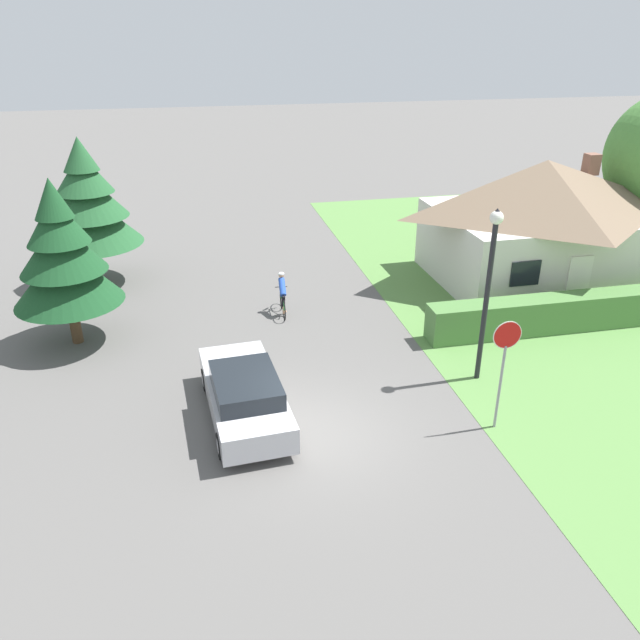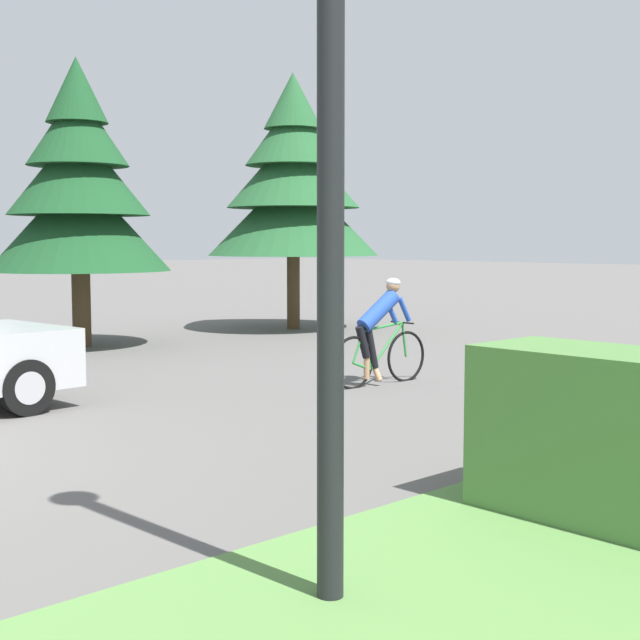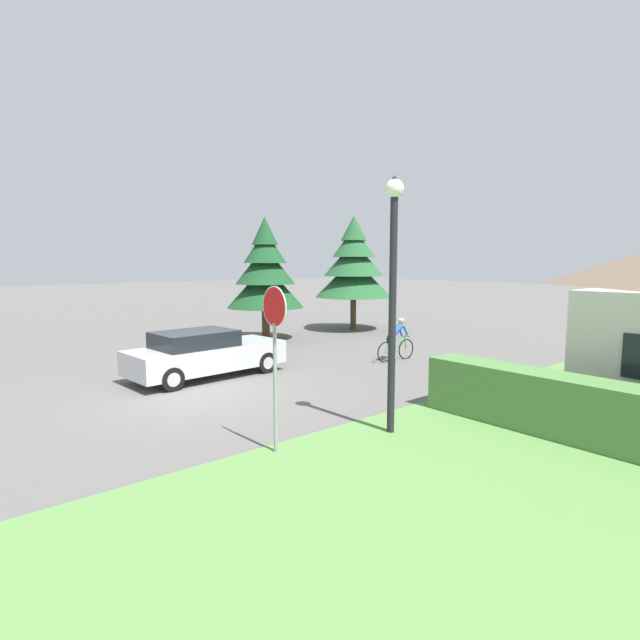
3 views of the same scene
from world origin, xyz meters
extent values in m
plane|color=#5B5956|center=(0.00, 0.00, 0.00)|extent=(140.00, 140.00, 0.00)
cube|color=#BCBCC1|center=(-1.78, 1.27, 0.60)|extent=(2.12, 4.74, 0.69)
cube|color=black|center=(-1.75, 0.87, 1.18)|extent=(1.73, 2.32, 0.46)
cylinder|color=black|center=(-2.70, 2.79, 0.32)|extent=(0.26, 0.66, 0.65)
cylinder|color=#ADADB2|center=(-2.70, 2.79, 0.32)|extent=(0.26, 0.39, 0.38)
cylinder|color=black|center=(-1.08, 2.90, 0.32)|extent=(0.26, 0.66, 0.65)
cylinder|color=#ADADB2|center=(-1.08, 2.90, 0.32)|extent=(0.26, 0.39, 0.38)
cylinder|color=black|center=(-2.48, -0.35, 0.32)|extent=(0.26, 0.66, 0.65)
cylinder|color=#ADADB2|center=(-2.48, -0.35, 0.32)|extent=(0.26, 0.39, 0.38)
cylinder|color=black|center=(-0.86, -0.24, 0.32)|extent=(0.26, 0.66, 0.65)
cylinder|color=#ADADB2|center=(-0.86, -0.24, 0.32)|extent=(0.26, 0.39, 0.38)
torus|color=black|center=(0.17, 6.93, 0.34)|extent=(0.08, 0.73, 0.73)
torus|color=black|center=(0.23, 7.94, 0.34)|extent=(0.08, 0.73, 0.73)
cylinder|color=#338C3F|center=(0.19, 7.18, 0.49)|extent=(0.05, 0.18, 0.55)
cylinder|color=#338C3F|center=(0.21, 7.56, 0.53)|extent=(0.07, 0.63, 0.64)
cylinder|color=#338C3F|center=(0.20, 7.49, 0.80)|extent=(0.08, 0.75, 0.10)
cylinder|color=#338C3F|center=(0.18, 7.09, 0.28)|extent=(0.05, 0.34, 0.15)
cylinder|color=#338C3F|center=(0.18, 7.02, 0.56)|extent=(0.04, 0.21, 0.43)
cylinder|color=#338C3F|center=(0.22, 7.90, 0.59)|extent=(0.04, 0.12, 0.50)
cylinder|color=black|center=(0.22, 7.86, 0.83)|extent=(0.44, 0.05, 0.02)
ellipsoid|color=black|center=(0.18, 7.11, 0.79)|extent=(0.09, 0.20, 0.05)
cylinder|color=black|center=(0.19, 7.10, 0.61)|extent=(0.12, 0.25, 0.46)
cylinder|color=black|center=(0.19, 7.26, 0.53)|extent=(0.12, 0.25, 0.61)
cylinder|color=tan|center=(0.19, 7.17, 0.25)|extent=(0.08, 0.08, 0.30)
cylinder|color=tan|center=(0.24, 7.33, 0.16)|extent=(0.17, 0.08, 0.21)
cylinder|color=#264CB2|center=(0.20, 7.39, 1.02)|extent=(0.26, 0.70, 0.57)
cylinder|color=#264CB2|center=(0.22, 7.63, 1.01)|extent=(0.08, 0.25, 0.36)
cylinder|color=#264CB2|center=(0.22, 7.91, 1.01)|extent=(0.08, 0.25, 0.36)
sphere|color=tan|center=(0.21, 7.67, 1.35)|extent=(0.19, 0.19, 0.19)
ellipsoid|color=white|center=(0.21, 7.67, 1.40)|extent=(0.22, 0.18, 0.12)
cylinder|color=gray|center=(4.41, -0.58, 1.17)|extent=(0.07, 0.07, 2.35)
cylinder|color=red|center=(4.41, -0.58, 2.64)|extent=(0.69, 0.04, 0.69)
cylinder|color=silver|center=(4.41, -0.58, 2.64)|extent=(0.73, 0.04, 0.73)
cylinder|color=black|center=(5.03, 1.80, 2.32)|extent=(0.15, 0.15, 4.64)
sphere|color=white|center=(5.03, 1.80, 4.81)|extent=(0.36, 0.36, 0.36)
cone|color=black|center=(5.03, 1.80, 4.99)|extent=(0.22, 0.22, 0.14)
cylinder|color=#4C3823|center=(-6.66, 6.63, 0.71)|extent=(0.34, 0.34, 1.42)
cone|color=#194723|center=(-6.66, 6.63, 2.36)|extent=(3.33, 3.33, 1.87)
cone|color=#194723|center=(-6.66, 6.63, 3.28)|extent=(2.60, 2.60, 1.65)
cone|color=#194723|center=(-6.66, 6.63, 4.07)|extent=(1.87, 1.87, 1.42)
cone|color=#194723|center=(-6.66, 6.63, 4.74)|extent=(1.13, 1.13, 1.20)
cylinder|color=#4C3823|center=(-6.48, 11.78, 0.83)|extent=(0.29, 0.29, 1.65)
cone|color=#23562D|center=(-6.48, 11.78, 2.62)|extent=(3.80, 3.80, 1.93)
cone|color=#23562D|center=(-6.48, 11.78, 3.56)|extent=(2.97, 2.97, 1.70)
cone|color=#23562D|center=(-6.48, 11.78, 4.38)|extent=(2.13, 2.13, 1.46)
cone|color=#23562D|center=(-6.48, 11.78, 5.07)|extent=(1.29, 1.29, 1.23)
camera|label=1|loc=(-2.74, -12.60, 9.35)|focal=35.00mm
camera|label=2|loc=(8.46, -1.53, 1.97)|focal=50.00mm
camera|label=3|loc=(11.57, -5.54, 3.42)|focal=28.00mm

